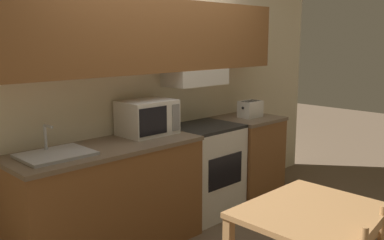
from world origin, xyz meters
The scene contains 9 objects.
ground_plane centered at (0.00, 0.00, 0.00)m, with size 16.00×16.00×0.00m, color brown.
wall_back centered at (0.01, -0.07, 1.53)m, with size 5.38×0.38×2.55m.
lower_counter_main centered at (-0.68, -0.31, 0.47)m, with size 1.64×0.63×0.94m.
lower_counter_right_stub centered at (1.17, -0.31, 0.47)m, with size 0.67×0.63×0.94m.
stove_range centered at (0.49, -0.29, 0.47)m, with size 0.69×0.58×0.94m.
microwave centered at (-0.17, -0.21, 1.09)m, with size 0.49×0.36×0.31m.
toaster centered at (1.19, -0.32, 1.03)m, with size 0.27×0.17×0.18m.
sink_basin centered at (-1.13, -0.31, 0.95)m, with size 0.51×0.40×0.22m.
dining_table centered at (-0.22, -1.94, 0.62)m, with size 0.91×0.80×0.73m.
Camera 1 is at (-2.56, -3.20, 1.79)m, focal length 40.00 mm.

